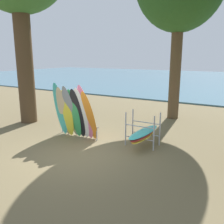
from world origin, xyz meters
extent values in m
plane|color=brown|center=(0.00, 0.00, 0.00)|extent=(80.00, 80.00, 0.00)
cube|color=#477084|center=(0.00, 28.73, 0.05)|extent=(80.00, 36.00, 0.10)
cylinder|color=#4C3823|center=(-4.85, 2.06, 3.21)|extent=(0.79, 0.79, 6.41)
cylinder|color=brown|center=(1.19, 6.47, 2.75)|extent=(0.57, 0.57, 5.49)
ellipsoid|color=#38B2AD|center=(-1.97, 1.21, 1.12)|extent=(0.56, 0.56, 2.23)
ellipsoid|color=#C6B289|center=(-1.79, 1.22, 1.04)|extent=(0.53, 0.58, 2.07)
ellipsoid|color=yellow|center=(-1.61, 1.22, 0.98)|extent=(0.53, 0.48, 1.97)
ellipsoid|color=gray|center=(-1.43, 1.22, 1.07)|extent=(0.57, 0.75, 2.15)
ellipsoid|color=#339E56|center=(-1.25, 1.22, 1.01)|extent=(0.57, 0.62, 2.02)
ellipsoid|color=black|center=(-1.07, 1.23, 1.03)|extent=(0.54, 0.68, 2.05)
ellipsoid|color=white|center=(-0.89, 1.23, 1.05)|extent=(0.54, 0.69, 2.10)
ellipsoid|color=pink|center=(-0.71, 1.23, 1.11)|extent=(0.57, 0.72, 2.22)
ellipsoid|color=orange|center=(-0.53, 1.23, 1.00)|extent=(0.61, 0.76, 2.00)
cylinder|color=#9EA0A5|center=(-2.19, 1.55, 0.28)|extent=(0.04, 0.04, 0.55)
cylinder|color=#9EA0A5|center=(-0.31, 1.42, 0.28)|extent=(0.04, 0.04, 0.55)
cylinder|color=#9EA0A5|center=(-1.25, 1.48, 0.55)|extent=(2.04, 0.19, 0.04)
cylinder|color=#9EA0A5|center=(0.87, 1.57, 0.62)|extent=(0.05, 0.05, 1.25)
cylinder|color=#9EA0A5|center=(1.97, 1.57, 0.62)|extent=(0.05, 0.05, 1.25)
cylinder|color=#9EA0A5|center=(0.87, 2.17, 0.62)|extent=(0.05, 0.05, 1.25)
cylinder|color=#9EA0A5|center=(1.97, 2.17, 0.62)|extent=(0.05, 0.05, 1.25)
cylinder|color=#9EA0A5|center=(1.42, 1.57, 0.35)|extent=(1.10, 0.04, 0.04)
cylinder|color=#9EA0A5|center=(1.42, 1.57, 0.80)|extent=(1.10, 0.04, 0.04)
cylinder|color=#9EA0A5|center=(1.42, 2.17, 0.35)|extent=(1.10, 0.04, 0.04)
cylinder|color=#9EA0A5|center=(1.42, 2.17, 0.80)|extent=(1.10, 0.04, 0.04)
ellipsoid|color=yellow|center=(1.48, 1.87, 0.40)|extent=(0.61, 2.12, 0.06)
ellipsoid|color=red|center=(1.46, 1.87, 0.46)|extent=(0.54, 2.11, 0.06)
ellipsoid|color=#38B2AD|center=(1.47, 1.87, 0.52)|extent=(0.60, 2.12, 0.06)
camera|label=1|loc=(4.80, -6.13, 3.26)|focal=39.19mm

